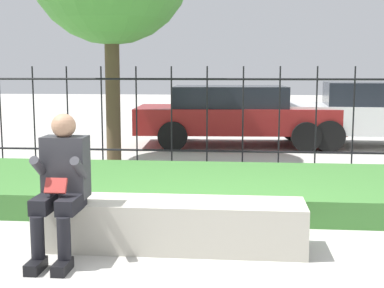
{
  "coord_description": "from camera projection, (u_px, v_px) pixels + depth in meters",
  "views": [
    {
      "loc": [
        0.27,
        -4.66,
        1.61
      ],
      "look_at": [
        -0.4,
        2.42,
        0.62
      ],
      "focal_mm": 50.0,
      "sensor_mm": 36.0,
      "label": 1
    }
  ],
  "objects": [
    {
      "name": "ground_plane",
      "position": [
        211.0,
        249.0,
        4.84
      ],
      "size": [
        60.0,
        60.0,
        0.0
      ],
      "primitive_type": "plane",
      "color": "#B2AFA8"
    },
    {
      "name": "stone_bench",
      "position": [
        170.0,
        227.0,
        4.85
      ],
      "size": [
        2.42,
        0.55,
        0.44
      ],
      "color": "#B7B2A3",
      "rests_on": "ground_plane"
    },
    {
      "name": "grass_berm",
      "position": [
        220.0,
        189.0,
        6.64
      ],
      "size": [
        9.87,
        2.3,
        0.28
      ],
      "color": "#3D7533",
      "rests_on": "ground_plane"
    },
    {
      "name": "car_parked_center",
      "position": [
        235.0,
        114.0,
        11.39
      ],
      "size": [
        4.35,
        2.09,
        1.27
      ],
      "rotation": [
        0.0,
        0.0,
        0.05
      ],
      "color": "maroon",
      "rests_on": "ground_plane"
    },
    {
      "name": "iron_fence",
      "position": [
        225.0,
        117.0,
        8.36
      ],
      "size": [
        7.87,
        0.03,
        1.66
      ],
      "color": "black",
      "rests_on": "ground_plane"
    },
    {
      "name": "person_seated_reader",
      "position": [
        62.0,
        181.0,
        4.56
      ],
      "size": [
        0.42,
        0.73,
        1.24
      ],
      "color": "black",
      "rests_on": "ground_plane"
    }
  ]
}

